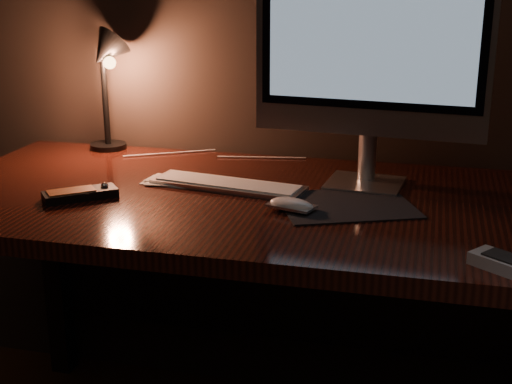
% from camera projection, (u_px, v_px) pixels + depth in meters
% --- Properties ---
extents(desk, '(1.60, 0.75, 0.75)m').
position_uv_depth(desk, '(272.00, 238.00, 1.74)').
color(desk, black).
rests_on(desk, ground).
extents(monitor, '(0.54, 0.17, 0.57)m').
position_uv_depth(monitor, '(371.00, 44.00, 1.62)').
color(monitor, silver).
rests_on(monitor, desk).
extents(keyboard, '(0.39, 0.16, 0.01)m').
position_uv_depth(keyboard, '(228.00, 184.00, 1.70)').
color(keyboard, silver).
rests_on(keyboard, desk).
extents(mousepad, '(0.35, 0.32, 0.00)m').
position_uv_depth(mousepad, '(346.00, 205.00, 1.58)').
color(mousepad, black).
rests_on(mousepad, desk).
extents(mouse, '(0.11, 0.08, 0.02)m').
position_uv_depth(mouse, '(291.00, 206.00, 1.54)').
color(mouse, white).
rests_on(mouse, desk).
extents(media_remote, '(0.16, 0.15, 0.03)m').
position_uv_depth(media_remote, '(80.00, 194.00, 1.62)').
color(media_remote, black).
rests_on(media_remote, desk).
extents(papers, '(0.13, 0.09, 0.01)m').
position_uv_depth(papers, '(169.00, 181.00, 1.75)').
color(papers, white).
rests_on(papers, desk).
extents(desk_lamp, '(0.17, 0.18, 0.35)m').
position_uv_depth(desk_lamp, '(106.00, 68.00, 1.97)').
color(desk_lamp, black).
rests_on(desk_lamp, desk).
extents(cable, '(0.48, 0.16, 0.00)m').
position_uv_depth(cable, '(214.00, 156.00, 1.98)').
color(cable, white).
rests_on(cable, desk).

